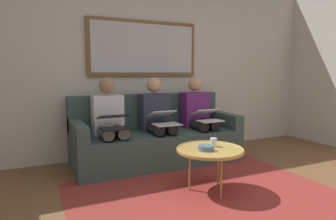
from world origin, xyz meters
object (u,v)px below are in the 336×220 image
(cup, at_px, (213,142))
(bowl, at_px, (206,148))
(person_left, at_px, (198,115))
(laptop_white, at_px, (207,116))
(framed_mirror, at_px, (144,48))
(person_middle, at_px, (157,118))
(laptop_silver, at_px, (164,118))
(couch, at_px, (155,138))
(coffee_table, at_px, (210,150))
(laptop_black, at_px, (115,122))
(person_right, at_px, (110,121))

(cup, bearing_deg, bowl, 32.72)
(cup, distance_m, person_left, 1.19)
(bowl, relative_size, person_left, 0.14)
(person_left, height_order, laptop_white, person_left)
(framed_mirror, xyz_separation_m, person_middle, (0.00, 0.46, -0.94))
(framed_mirror, relative_size, laptop_white, 4.64)
(laptop_white, distance_m, laptop_silver, 0.64)
(couch, height_order, coffee_table, couch)
(coffee_table, distance_m, cup, 0.12)
(person_middle, xyz_separation_m, laptop_black, (0.64, 0.24, 0.02))
(couch, bearing_deg, person_right, 6.13)
(framed_mirror, bearing_deg, laptop_black, 47.34)
(cup, distance_m, person_middle, 1.11)
(bowl, height_order, person_left, person_left)
(bowl, bearing_deg, laptop_white, -123.09)
(person_left, xyz_separation_m, person_middle, (0.64, 0.00, 0.00))
(bowl, distance_m, laptop_black, 1.17)
(cup, xyz_separation_m, laptop_black, (0.81, -0.85, 0.15))
(bowl, bearing_deg, person_middle, -88.81)
(cup, distance_m, laptop_black, 1.18)
(coffee_table, height_order, cup, cup)
(person_right, bearing_deg, bowl, 119.34)
(laptop_silver, bearing_deg, person_right, -19.76)
(couch, relative_size, bowl, 13.95)
(laptop_white, distance_m, person_middle, 0.68)
(person_middle, bearing_deg, laptop_black, 20.37)
(person_right, xyz_separation_m, laptop_black, (-0.00, 0.24, 0.02))
(person_left, distance_m, laptop_white, 0.24)
(bowl, bearing_deg, cup, -147.28)
(laptop_black, bearing_deg, cup, 133.82)
(bowl, xyz_separation_m, laptop_white, (-0.62, -0.94, 0.16))
(coffee_table, distance_m, person_left, 1.29)
(bowl, bearing_deg, person_left, -117.50)
(coffee_table, height_order, person_middle, person_middle)
(person_right, bearing_deg, couch, -173.87)
(laptop_silver, bearing_deg, cup, 101.50)
(laptop_silver, xyz_separation_m, person_right, (0.64, -0.23, -0.02))
(person_middle, bearing_deg, framed_mirror, -90.00)
(person_middle, bearing_deg, laptop_white, 159.62)
(bowl, height_order, person_right, person_right)
(framed_mirror, xyz_separation_m, person_left, (-0.64, 0.46, -0.94))
(person_right, bearing_deg, laptop_silver, 160.24)
(laptop_white, relative_size, person_middle, 0.31)
(person_middle, bearing_deg, person_left, 180.00)
(couch, height_order, laptop_black, couch)
(cup, height_order, person_right, person_right)
(person_left, relative_size, laptop_white, 3.24)
(cup, height_order, person_left, person_left)
(coffee_table, distance_m, laptop_white, 1.08)
(person_left, relative_size, laptop_silver, 2.90)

